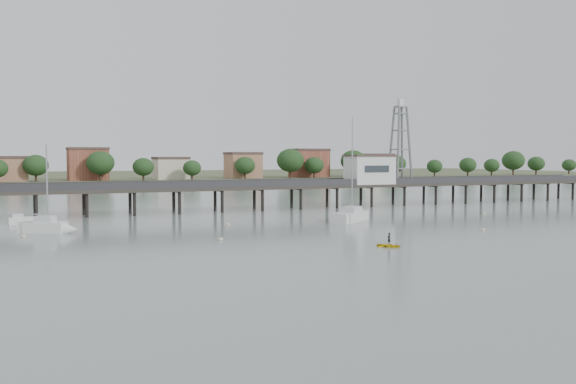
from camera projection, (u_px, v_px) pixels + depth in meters
name	position (u px, v px, depth m)	size (l,w,h in m)	color
ground_plane	(489.00, 268.00, 51.11)	(500.00, 500.00, 0.00)	slate
pier	(239.00, 188.00, 105.73)	(150.00, 5.00, 5.50)	#2D2823
pier_building	(370.00, 169.00, 115.64)	(8.40, 5.40, 5.30)	silver
lattice_tower	(400.00, 145.00, 118.02)	(3.20, 3.20, 15.50)	slate
sailboat_b	(52.00, 228.00, 74.78)	(6.46, 4.94, 10.79)	silver
sailboat_c	(355.00, 216.00, 90.36)	(9.00, 7.99, 15.34)	silver
white_tender	(24.00, 221.00, 84.73)	(4.20, 1.96, 1.60)	silver
yellow_dinghy	(389.00, 247.00, 63.39)	(1.72, 0.50, 2.41)	yellow
dinghy_occupant	(389.00, 247.00, 63.39)	(0.43, 1.18, 0.28)	black
mooring_buoys	(355.00, 226.00, 82.03)	(73.53, 18.80, 0.39)	beige
far_shore	(98.00, 176.00, 270.09)	(500.00, 170.00, 10.40)	#475133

